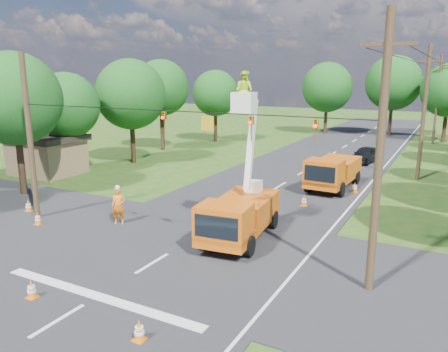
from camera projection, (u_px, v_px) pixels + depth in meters
The scene contains 29 objects.
ground at pixel (302, 173), 35.64m from camera, with size 140.00×140.00×0.00m, color #1F4D17.
road_main at pixel (302, 173), 35.64m from camera, with size 12.00×100.00×0.06m, color black.
road_cross at pixel (179, 248), 20.17m from camera, with size 56.00×10.00×0.07m, color black.
stop_bar at pixel (98, 297), 15.71m from camera, with size 9.00×0.45×0.02m, color silver.
edge_line at pixel (373, 181), 33.07m from camera, with size 0.12×90.00×0.02m, color silver.
bucket_truck at pixel (240, 206), 20.87m from camera, with size 3.03×6.42×8.01m.
second_truck at pixel (333, 171), 30.43m from camera, with size 2.76×6.47×2.38m.
ground_worker at pixel (118, 206), 23.24m from camera, with size 0.73×0.48×2.01m, color orange.
distant_car at pixel (365, 155), 39.68m from camera, with size 1.72×4.28×1.46m, color black.
traffic_cone_0 at pixel (31, 289), 15.57m from camera, with size 0.38×0.38×0.71m.
traffic_cone_1 at pixel (139, 330), 13.06m from camera, with size 0.38×0.38×0.71m.
traffic_cone_2 at pixel (230, 214), 23.94m from camera, with size 0.38×0.38×0.71m.
traffic_cone_3 at pixel (304, 201), 26.54m from camera, with size 0.38×0.38×0.71m.
traffic_cone_4 at pixel (38, 218), 23.25m from camera, with size 0.38×0.38×0.71m.
traffic_cone_5 at pixel (28, 206), 25.47m from camera, with size 0.38×0.38×0.71m.
traffic_cone_6 at pixel (355, 187), 29.62m from camera, with size 0.38×0.38×0.71m.
pole_right_near at pixel (379, 155), 15.12m from camera, with size 1.80×0.30×10.00m.
pole_right_mid at pixel (424, 112), 32.30m from camera, with size 1.80×0.30×10.00m.
pole_right_far at pixel (437, 99), 49.48m from camera, with size 1.80×0.30×10.00m.
pole_left at pixel (30, 138), 23.51m from camera, with size 0.30×0.30×9.00m.
signal_span at pixel (221, 124), 17.82m from camera, with size 18.00×0.29×1.07m.
shed at pixel (47, 154), 34.94m from camera, with size 5.50×4.50×3.15m.
tree_left_b at pixel (14, 99), 27.98m from camera, with size 6.00×6.00×9.32m.
tree_left_c at pixel (66, 106), 34.25m from camera, with size 5.20×5.20×8.06m.
tree_left_d at pixel (131, 94), 38.56m from camera, with size 6.20×6.20×9.24m.
tree_left_e at pixel (161, 88), 45.32m from camera, with size 5.80×5.80×9.41m.
tree_left_f at pixel (215, 93), 51.45m from camera, with size 5.40×5.40×8.40m.
tree_far_a at pixel (327, 87), 58.01m from camera, with size 6.60×6.60×9.50m.
tree_far_b at pixel (393, 83), 55.92m from camera, with size 7.00×7.00×10.32m.
Camera 1 is at (10.75, -13.68, 7.82)m, focal length 35.00 mm.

